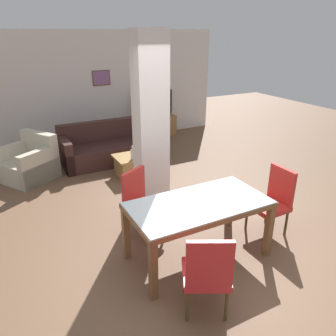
{
  "coord_description": "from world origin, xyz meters",
  "views": [
    {
      "loc": [
        -1.93,
        -2.87,
        2.65
      ],
      "look_at": [
        0.0,
        0.79,
        0.92
      ],
      "focal_mm": 35.0,
      "sensor_mm": 36.0,
      "label": 1
    }
  ],
  "objects_px": {
    "dining_chair_near_left": "(207,272)",
    "dining_chair_head_right": "(273,199)",
    "sofa": "(110,148)",
    "armchair": "(30,164)",
    "coffee_table": "(130,166)",
    "dining_table": "(198,214)",
    "tv_stand": "(156,126)",
    "dining_chair_far_left": "(141,202)",
    "tv_screen": "(156,104)",
    "bottle": "(133,154)"
  },
  "relations": [
    {
      "from": "tv_stand",
      "to": "tv_screen",
      "type": "bearing_deg",
      "value": 0.0
    },
    {
      "from": "dining_table",
      "to": "sofa",
      "type": "xyz_separation_m",
      "value": [
        0.1,
        3.72,
        -0.32
      ]
    },
    {
      "from": "dining_table",
      "to": "bottle",
      "type": "relative_size",
      "value": 6.44
    },
    {
      "from": "dining_chair_near_left",
      "to": "bottle",
      "type": "relative_size",
      "value": 3.6
    },
    {
      "from": "coffee_table",
      "to": "sofa",
      "type": "bearing_deg",
      "value": 94.28
    },
    {
      "from": "dining_chair_near_left",
      "to": "dining_chair_head_right",
      "type": "relative_size",
      "value": 1.0
    },
    {
      "from": "sofa",
      "to": "dining_chair_head_right",
      "type": "bearing_deg",
      "value": 106.91
    },
    {
      "from": "dining_table",
      "to": "bottle",
      "type": "bearing_deg",
      "value": 85.82
    },
    {
      "from": "sofa",
      "to": "armchair",
      "type": "xyz_separation_m",
      "value": [
        -1.67,
        -0.2,
        0.01
      ]
    },
    {
      "from": "dining_chair_near_left",
      "to": "dining_chair_head_right",
      "type": "distance_m",
      "value": 1.84
    },
    {
      "from": "dining_chair_head_right",
      "to": "sofa",
      "type": "relative_size",
      "value": 0.46
    },
    {
      "from": "coffee_table",
      "to": "dining_chair_near_left",
      "type": "bearing_deg",
      "value": -99.44
    },
    {
      "from": "dining_chair_near_left",
      "to": "sofa",
      "type": "relative_size",
      "value": 0.46
    },
    {
      "from": "armchair",
      "to": "bottle",
      "type": "relative_size",
      "value": 4.46
    },
    {
      "from": "tv_screen",
      "to": "armchair",
      "type": "bearing_deg",
      "value": 15.81
    },
    {
      "from": "dining_table",
      "to": "dining_chair_head_right",
      "type": "relative_size",
      "value": 1.79
    },
    {
      "from": "dining_table",
      "to": "tv_screen",
      "type": "bearing_deg",
      "value": 69.84
    },
    {
      "from": "bottle",
      "to": "tv_screen",
      "type": "xyz_separation_m",
      "value": [
        1.62,
        2.34,
        0.36
      ]
    },
    {
      "from": "dining_chair_head_right",
      "to": "dining_table",
      "type": "bearing_deg",
      "value": 90.0
    },
    {
      "from": "tv_screen",
      "to": "dining_table",
      "type": "bearing_deg",
      "value": 62.92
    },
    {
      "from": "sofa",
      "to": "coffee_table",
      "type": "distance_m",
      "value": 0.98
    },
    {
      "from": "dining_chair_near_left",
      "to": "tv_stand",
      "type": "xyz_separation_m",
      "value": [
        2.23,
        5.75,
        -0.24
      ]
    },
    {
      "from": "dining_table",
      "to": "dining_chair_near_left",
      "type": "height_order",
      "value": "dining_chair_near_left"
    },
    {
      "from": "dining_chair_far_left",
      "to": "tv_stand",
      "type": "relative_size",
      "value": 0.89
    },
    {
      "from": "armchair",
      "to": "dining_chair_near_left",
      "type": "bearing_deg",
      "value": 162.66
    },
    {
      "from": "dining_table",
      "to": "coffee_table",
      "type": "bearing_deg",
      "value": 86.41
    },
    {
      "from": "bottle",
      "to": "tv_screen",
      "type": "height_order",
      "value": "tv_screen"
    },
    {
      "from": "sofa",
      "to": "tv_screen",
      "type": "relative_size",
      "value": 2.06
    },
    {
      "from": "tv_screen",
      "to": "dining_chair_far_left",
      "type": "bearing_deg",
      "value": 54.83
    },
    {
      "from": "dining_chair_far_left",
      "to": "tv_stand",
      "type": "xyz_separation_m",
      "value": [
        2.23,
        4.15,
        -0.24
      ]
    },
    {
      "from": "dining_chair_near_left",
      "to": "bottle",
      "type": "height_order",
      "value": "dining_chair_near_left"
    },
    {
      "from": "sofa",
      "to": "armchair",
      "type": "bearing_deg",
      "value": 6.86
    },
    {
      "from": "dining_chair_near_left",
      "to": "dining_chair_far_left",
      "type": "height_order",
      "value": "same"
    },
    {
      "from": "dining_chair_far_left",
      "to": "bottle",
      "type": "height_order",
      "value": "dining_chair_far_left"
    },
    {
      "from": "dining_table",
      "to": "coffee_table",
      "type": "xyz_separation_m",
      "value": [
        0.17,
        2.74,
        -0.4
      ]
    },
    {
      "from": "dining_chair_far_left",
      "to": "tv_screen",
      "type": "relative_size",
      "value": 0.95
    },
    {
      "from": "dining_table",
      "to": "sofa",
      "type": "bearing_deg",
      "value": 88.47
    },
    {
      "from": "armchair",
      "to": "dining_chair_head_right",
      "type": "bearing_deg",
      "value": -173.72
    },
    {
      "from": "dining_chair_far_left",
      "to": "armchair",
      "type": "relative_size",
      "value": 0.81
    },
    {
      "from": "dining_chair_near_left",
      "to": "bottle",
      "type": "bearing_deg",
      "value": 107.15
    },
    {
      "from": "dining_table",
      "to": "dining_chair_near_left",
      "type": "bearing_deg",
      "value": -117.28
    },
    {
      "from": "dining_table",
      "to": "tv_stand",
      "type": "distance_m",
      "value": 5.27
    },
    {
      "from": "bottle",
      "to": "tv_stand",
      "type": "height_order",
      "value": "bottle"
    },
    {
      "from": "dining_table",
      "to": "armchair",
      "type": "bearing_deg",
      "value": 114.11
    },
    {
      "from": "dining_table",
      "to": "tv_stand",
      "type": "xyz_separation_m",
      "value": [
        1.81,
        4.93,
        -0.34
      ]
    },
    {
      "from": "dining_chair_head_right",
      "to": "coffee_table",
      "type": "relative_size",
      "value": 1.6
    },
    {
      "from": "dining_chair_head_right",
      "to": "armchair",
      "type": "relative_size",
      "value": 0.81
    },
    {
      "from": "dining_chair_head_right",
      "to": "tv_screen",
      "type": "xyz_separation_m",
      "value": [
        0.58,
        4.93,
        0.36
      ]
    },
    {
      "from": "tv_stand",
      "to": "dining_chair_near_left",
      "type": "bearing_deg",
      "value": -111.21
    },
    {
      "from": "dining_chair_far_left",
      "to": "armchair",
      "type": "distance_m",
      "value": 2.97
    }
  ]
}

